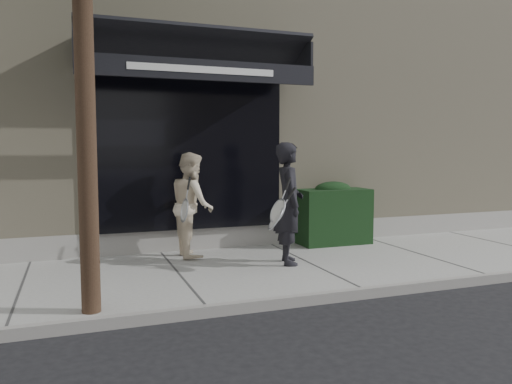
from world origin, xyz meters
name	(u,v)px	position (x,y,z in m)	size (l,w,h in m)	color
ground	(308,270)	(0.00, 0.00, 0.00)	(80.00, 80.00, 0.00)	black
sidewalk	(308,266)	(0.00, 0.00, 0.06)	(20.00, 3.00, 0.12)	gray
curb	(363,293)	(0.00, -1.55, 0.07)	(20.00, 0.10, 0.14)	gray
building_facade	(218,112)	(-0.01, 4.96, 2.74)	(14.30, 8.04, 5.64)	#B9AD8D
hedge	(333,214)	(1.10, 1.25, 0.66)	(1.30, 0.70, 1.14)	black
pedestrian_front	(289,203)	(-0.32, 0.04, 1.03)	(0.76, 0.89, 1.83)	black
pedestrian_back	(192,204)	(-1.56, 1.07, 0.96)	(0.65, 0.92, 1.68)	beige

